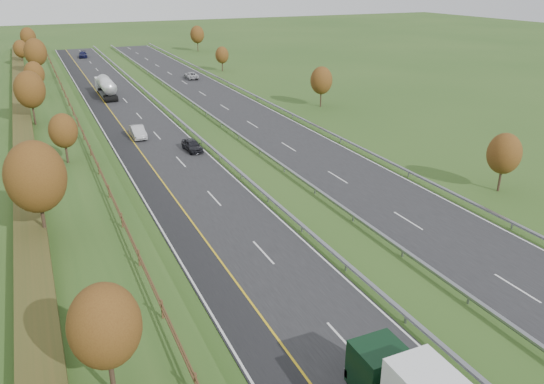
% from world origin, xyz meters
% --- Properties ---
extents(ground, '(400.00, 400.00, 0.00)m').
position_xyz_m(ground, '(8.00, 55.00, 0.00)').
color(ground, '#2C4C1B').
rests_on(ground, ground).
extents(near_carriageway, '(10.50, 200.00, 0.04)m').
position_xyz_m(near_carriageway, '(0.00, 60.00, 0.02)').
color(near_carriageway, black).
rests_on(near_carriageway, ground).
extents(far_carriageway, '(10.50, 200.00, 0.04)m').
position_xyz_m(far_carriageway, '(16.50, 60.00, 0.02)').
color(far_carriageway, black).
rests_on(far_carriageway, ground).
extents(hard_shoulder, '(3.00, 200.00, 0.04)m').
position_xyz_m(hard_shoulder, '(-3.75, 60.00, 0.02)').
color(hard_shoulder, black).
rests_on(hard_shoulder, ground).
extents(lane_markings, '(26.75, 200.00, 0.01)m').
position_xyz_m(lane_markings, '(6.40, 59.88, 0.05)').
color(lane_markings, silver).
rests_on(lane_markings, near_carriageway).
extents(embankment_left, '(12.00, 200.00, 2.00)m').
position_xyz_m(embankment_left, '(-13.00, 60.00, 1.00)').
color(embankment_left, '#2C4C1B').
rests_on(embankment_left, ground).
extents(hedge_left, '(2.20, 180.00, 1.10)m').
position_xyz_m(hedge_left, '(-15.00, 60.00, 2.55)').
color(hedge_left, '#383D19').
rests_on(hedge_left, embankment_left).
extents(fence_left, '(0.12, 189.06, 1.20)m').
position_xyz_m(fence_left, '(-8.50, 59.59, 2.73)').
color(fence_left, '#422B19').
rests_on(fence_left, embankment_left).
extents(median_barrier_near, '(0.32, 200.00, 0.71)m').
position_xyz_m(median_barrier_near, '(5.70, 60.00, 0.61)').
color(median_barrier_near, gray).
rests_on(median_barrier_near, ground).
extents(median_barrier_far, '(0.32, 200.00, 0.71)m').
position_xyz_m(median_barrier_far, '(10.80, 60.00, 0.61)').
color(median_barrier_far, gray).
rests_on(median_barrier_far, ground).
extents(outer_barrier_far, '(0.32, 200.00, 0.71)m').
position_xyz_m(outer_barrier_far, '(22.30, 60.00, 0.62)').
color(outer_barrier_far, gray).
rests_on(outer_barrier_far, ground).
extents(trees_left, '(6.64, 164.30, 7.66)m').
position_xyz_m(trees_left, '(-12.64, 56.63, 6.37)').
color(trees_left, '#2D2116').
rests_on(trees_left, embankment_left).
extents(trees_far, '(8.45, 118.60, 7.12)m').
position_xyz_m(trees_far, '(29.80, 89.21, 4.25)').
color(trees_far, '#2D2116').
rests_on(trees_far, ground).
extents(road_tanker, '(2.40, 11.22, 3.46)m').
position_xyz_m(road_tanker, '(-1.09, 87.77, 1.86)').
color(road_tanker, silver).
rests_on(road_tanker, near_carriageway).
extents(car_dark_near, '(1.94, 4.31, 1.44)m').
position_xyz_m(car_dark_near, '(3.69, 50.48, 0.76)').
color(car_dark_near, black).
rests_on(car_dark_near, near_carriageway).
extents(car_silver_mid, '(1.67, 4.76, 1.57)m').
position_xyz_m(car_silver_mid, '(-1.25, 59.12, 0.82)').
color(car_silver_mid, '#ACABB0').
rests_on(car_silver_mid, near_carriageway).
extents(car_small_far, '(2.56, 5.29, 1.48)m').
position_xyz_m(car_small_far, '(0.60, 140.73, 0.78)').
color(car_small_far, '#121338').
rests_on(car_small_far, near_carriageway).
extents(car_oncoming, '(2.64, 5.19, 1.41)m').
position_xyz_m(car_oncoming, '(17.77, 98.55, 0.74)').
color(car_oncoming, '#B0B0B5').
rests_on(car_oncoming, far_carriageway).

